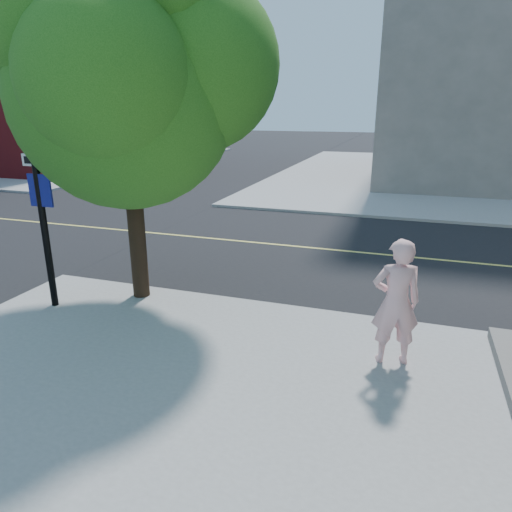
% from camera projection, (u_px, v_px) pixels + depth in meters
% --- Properties ---
extents(ground, '(140.00, 140.00, 0.00)m').
position_uv_depth(ground, '(98.00, 284.00, 11.08)').
color(ground, black).
rests_on(ground, ground).
extents(road_ew, '(140.00, 9.00, 0.01)m').
position_uv_depth(road_ew, '(184.00, 236.00, 15.14)').
color(road_ew, black).
rests_on(road_ew, ground).
extents(sidewalk_nw, '(26.00, 25.00, 0.12)m').
position_uv_depth(sidewalk_nw, '(23.00, 158.00, 37.41)').
color(sidewalk_nw, '#979797').
rests_on(sidewalk_nw, ground).
extents(church, '(15.20, 12.00, 14.40)m').
position_uv_depth(church, '(2.00, 56.00, 31.16)').
color(church, maroon).
rests_on(church, sidewalk_nw).
extents(man_on_phone, '(0.85, 0.67, 2.05)m').
position_uv_depth(man_on_phone, '(396.00, 302.00, 7.21)').
color(man_on_phone, beige).
rests_on(man_on_phone, sidewalk_se).
extents(street_tree, '(5.34, 4.86, 7.09)m').
position_uv_depth(street_tree, '(129.00, 69.00, 8.70)').
color(street_tree, black).
rests_on(street_tree, sidewalk_se).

